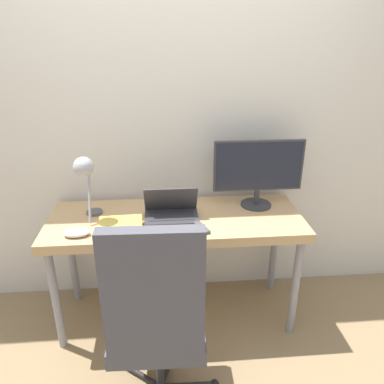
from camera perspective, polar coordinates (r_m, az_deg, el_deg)
The scene contains 10 objects.
ground_plane at distance 2.59m, azimuth -1.88°, elevation -22.22°, with size 12.00×12.00×0.00m, color #937A56.
wall_back at distance 2.53m, azimuth -3.09°, elevation 10.75°, with size 8.00×0.05×2.60m.
desk at distance 2.40m, azimuth -2.48°, elevation -5.35°, with size 1.60×0.59×0.77m.
laptop at distance 2.35m, azimuth -3.18°, elevation -2.92°, with size 0.33×0.21×0.20m.
monitor at distance 2.47m, azimuth 10.08°, elevation 3.36°, with size 0.59×0.20×0.45m.
desk_lamp at distance 2.23m, azimuth -16.01°, elevation 2.81°, with size 0.12×0.28×0.43m.
office_chair at distance 1.88m, azimuth -5.50°, elevation -18.36°, with size 0.60×0.63×1.13m.
book_stack at distance 2.22m, azimuth -10.88°, elevation -5.36°, with size 0.26×0.23×0.06m.
tv_remote at distance 2.22m, azimuth 1.47°, elevation -5.46°, with size 0.09×0.15×0.02m.
game_controller at distance 2.25m, azimuth -17.19°, elevation -5.95°, with size 0.15×0.09×0.04m.
Camera 1 is at (-0.08, -1.82, 1.85)m, focal length 35.00 mm.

